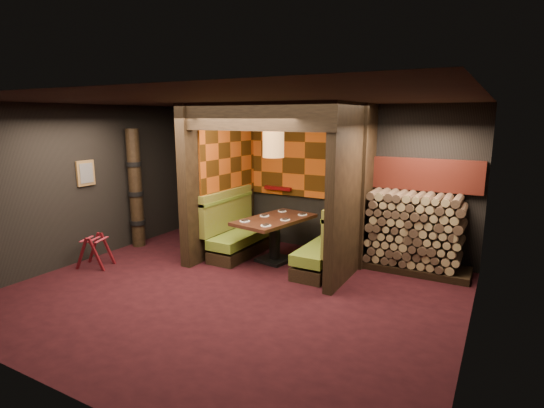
{
  "coord_description": "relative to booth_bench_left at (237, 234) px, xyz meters",
  "views": [
    {
      "loc": [
        3.47,
        -4.96,
        2.62
      ],
      "look_at": [
        0.0,
        1.3,
        1.15
      ],
      "focal_mm": 28.0,
      "sensor_mm": 36.0,
      "label": 1
    }
  ],
  "objects": [
    {
      "name": "tapa_side_panel",
      "position": [
        -0.27,
        0.17,
        1.45
      ],
      "size": [
        0.04,
        1.85,
        1.45
      ],
      "primitive_type": "cube",
      "color": "#A7440F",
      "rests_on": "partition_left"
    },
    {
      "name": "floor",
      "position": [
        0.96,
        -1.65,
        -0.41
      ],
      "size": [
        6.5,
        5.5,
        0.02
      ],
      "primitive_type": "cube",
      "color": "black",
      "rests_on": "ground"
    },
    {
      "name": "header_beam",
      "position": [
        0.94,
        -0.95,
        2.23
      ],
      "size": [
        2.85,
        0.18,
        0.44
      ],
      "primitive_type": "cube",
      "color": "black",
      "rests_on": "partition_left"
    },
    {
      "name": "mosaic_header",
      "position": [
        3.25,
        1.03,
        1.24
      ],
      "size": [
        1.83,
        0.1,
        0.56
      ],
      "primitive_type": "cube",
      "color": "maroon",
      "rests_on": "wall_back"
    },
    {
      "name": "framed_picture",
      "position": [
        -2.25,
        -1.55,
        1.22
      ],
      "size": [
        0.05,
        0.36,
        0.46
      ],
      "color": "olive",
      "rests_on": "wall_left"
    },
    {
      "name": "luggage_rack",
      "position": [
        -1.81,
        -1.83,
        -0.09
      ],
      "size": [
        0.67,
        0.56,
        0.62
      ],
      "color": "#470B10",
      "rests_on": "floor"
    },
    {
      "name": "wall_back",
      "position": [
        0.96,
        1.11,
        1.02
      ],
      "size": [
        6.5,
        0.02,
        2.85
      ],
      "primitive_type": "cube",
      "color": "black",
      "rests_on": "ground"
    },
    {
      "name": "lacquer_shelf",
      "position": [
        0.36,
        1.0,
        0.78
      ],
      "size": [
        0.6,
        0.12,
        0.07
      ],
      "primitive_type": "cube",
      "color": "#550507",
      "rests_on": "wall_back"
    },
    {
      "name": "wall_front",
      "position": [
        0.96,
        -4.41,
        1.02
      ],
      "size": [
        6.5,
        0.02,
        2.85
      ],
      "primitive_type": "cube",
      "color": "black",
      "rests_on": "ground"
    },
    {
      "name": "tapa_back_panel",
      "position": [
        0.94,
        1.06,
        1.42
      ],
      "size": [
        2.4,
        0.06,
        1.55
      ],
      "primitive_type": "cube",
      "color": "#A7440F",
      "rests_on": "wall_back"
    },
    {
      "name": "totem_column",
      "position": [
        -2.09,
        -0.55,
        0.79
      ],
      "size": [
        0.31,
        0.31,
        2.4
      ],
      "color": "black",
      "rests_on": "floor"
    },
    {
      "name": "booth_bench_right",
      "position": [
        1.89,
        0.0,
        0.0
      ],
      "size": [
        0.68,
        1.6,
        1.14
      ],
      "color": "black",
      "rests_on": "floor"
    },
    {
      "name": "place_settings",
      "position": [
        0.84,
        -0.03,
        0.43
      ],
      "size": [
        0.85,
        1.31,
        0.03
      ],
      "color": "white",
      "rests_on": "dining_table"
    },
    {
      "name": "ceiling",
      "position": [
        0.96,
        -1.65,
        2.46
      ],
      "size": [
        6.5,
        5.5,
        0.02
      ],
      "primitive_type": "cube",
      "color": "black",
      "rests_on": "ground"
    },
    {
      "name": "wall_left",
      "position": [
        -2.3,
        -1.65,
        1.02
      ],
      "size": [
        0.02,
        5.5,
        2.85
      ],
      "primitive_type": "cube",
      "color": "black",
      "rests_on": "ground"
    },
    {
      "name": "booth_bench_left",
      "position": [
        0.0,
        0.0,
        0.0
      ],
      "size": [
        0.68,
        1.6,
        1.14
      ],
      "color": "black",
      "rests_on": "floor"
    },
    {
      "name": "partition_right",
      "position": [
        2.26,
        0.05,
        1.02
      ],
      "size": [
        0.15,
        2.1,
        2.85
      ],
      "primitive_type": "cube",
      "color": "black",
      "rests_on": "floor"
    },
    {
      "name": "firewood_stack",
      "position": [
        3.25,
        0.7,
        0.28
      ],
      "size": [
        1.73,
        0.7,
        1.36
      ],
      "color": "black",
      "rests_on": "floor"
    },
    {
      "name": "wall_right",
      "position": [
        4.22,
        -1.65,
        1.02
      ],
      "size": [
        0.02,
        5.5,
        2.85
      ],
      "primitive_type": "cube",
      "color": "black",
      "rests_on": "ground"
    },
    {
      "name": "pendant_lamp",
      "position": [
        0.84,
        -0.08,
        1.75
      ],
      "size": [
        0.37,
        0.37,
        0.92
      ],
      "color": "#A26F3B",
      "rests_on": "ceiling"
    },
    {
      "name": "partition_left",
      "position": [
        -0.39,
        -0.0,
        1.02
      ],
      "size": [
        0.2,
        2.2,
        2.85
      ],
      "primitive_type": "cube",
      "color": "black",
      "rests_on": "floor"
    },
    {
      "name": "dining_table",
      "position": [
        0.84,
        -0.03,
        0.18
      ],
      "size": [
        1.11,
        1.68,
        0.82
      ],
      "color": "black",
      "rests_on": "floor"
    },
    {
      "name": "bay_front_post",
      "position": [
        2.35,
        0.31,
        1.02
      ],
      "size": [
        0.08,
        0.08,
        2.85
      ],
      "primitive_type": "cube",
      "color": "black",
      "rests_on": "floor"
    }
  ]
}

